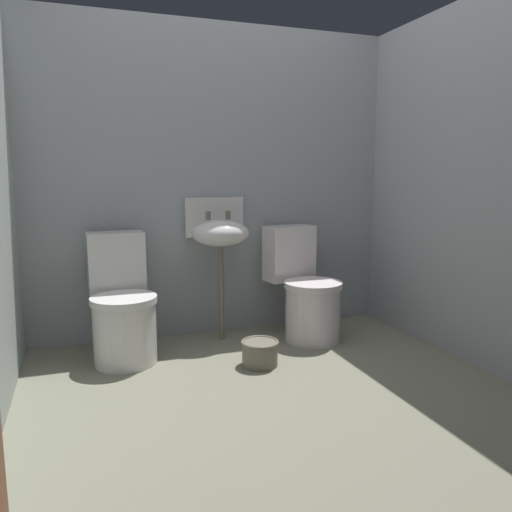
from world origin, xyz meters
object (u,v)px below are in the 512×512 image
object	(u,v)px
toilet_left	(122,309)
toilet_right	(305,293)
bucket	(260,352)
sink	(220,232)

from	to	relation	value
toilet_left	toilet_right	world-z (taller)	same
toilet_left	toilet_right	distance (m)	1.26
toilet_left	toilet_right	bearing A→B (deg)	177.15
toilet_left	bucket	world-z (taller)	toilet_left
toilet_right	bucket	xyz separation A→B (m)	(-0.49, -0.40, -0.24)
toilet_right	toilet_left	bearing A→B (deg)	-10.68
sink	bucket	world-z (taller)	sink
toilet_left	sink	bearing A→B (deg)	-167.52
toilet_right	bucket	size ratio (longest dim) A/B	3.36
toilet_left	bucket	distance (m)	0.90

